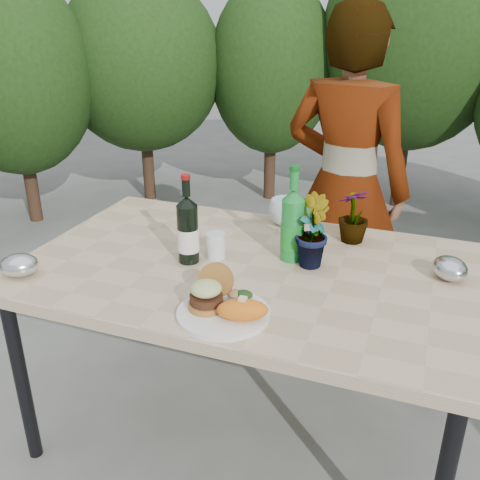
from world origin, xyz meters
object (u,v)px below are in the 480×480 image
(patio_table, at_px, (248,279))
(wine_bottle, at_px, (188,231))
(person, at_px, (345,188))
(dinner_plate, at_px, (223,314))

(patio_table, height_order, wine_bottle, wine_bottle)
(person, bearing_deg, dinner_plate, 92.04)
(wine_bottle, distance_m, person, 0.92)
(patio_table, height_order, dinner_plate, dinner_plate)
(dinner_plate, distance_m, person, 1.13)
(patio_table, relative_size, dinner_plate, 5.71)
(dinner_plate, xyz_separation_m, wine_bottle, (-0.26, 0.30, 0.11))
(dinner_plate, bearing_deg, patio_table, 97.82)
(dinner_plate, distance_m, wine_bottle, 0.41)
(dinner_plate, height_order, wine_bottle, wine_bottle)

